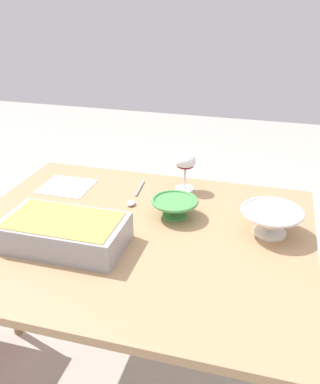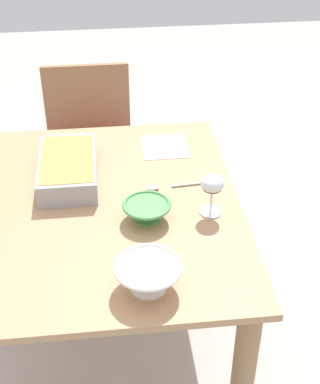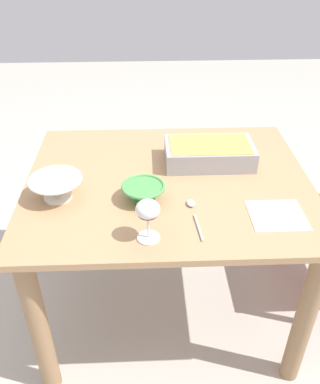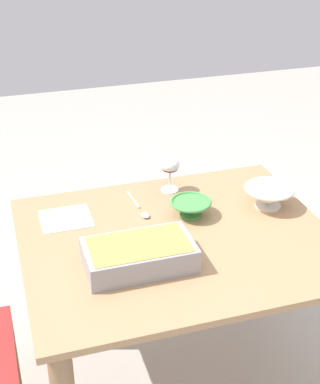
% 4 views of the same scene
% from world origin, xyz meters
% --- Properties ---
extents(dining_table, '(1.13, 0.93, 0.74)m').
position_xyz_m(dining_table, '(0.00, 0.00, 0.59)').
color(dining_table, tan).
rests_on(dining_table, ground_plane).
extents(wine_glass, '(0.08, 0.08, 0.15)m').
position_xyz_m(wine_glass, '(-0.09, -0.35, 0.85)').
color(wine_glass, white).
rests_on(wine_glass, dining_table).
extents(casserole_dish, '(0.37, 0.21, 0.09)m').
position_xyz_m(casserole_dish, '(0.18, 0.13, 0.79)').
color(casserole_dish, '#99999E').
rests_on(casserole_dish, dining_table).
extents(mixing_bowl, '(0.16, 0.16, 0.07)m').
position_xyz_m(mixing_bowl, '(-0.10, -0.13, 0.78)').
color(mixing_bowl, '#4C994C').
rests_on(mixing_bowl, dining_table).
extents(small_bowl, '(0.20, 0.20, 0.09)m').
position_xyz_m(small_bowl, '(-0.42, -0.11, 0.79)').
color(small_bowl, white).
rests_on(small_bowl, dining_table).
extents(serving_spoon, '(0.04, 0.23, 0.01)m').
position_xyz_m(serving_spoon, '(0.08, -0.22, 0.75)').
color(serving_spoon, silver).
rests_on(serving_spoon, dining_table).
extents(napkin, '(0.19, 0.18, 0.00)m').
position_xyz_m(napkin, '(0.37, -0.25, 0.74)').
color(napkin, white).
rests_on(napkin, dining_table).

